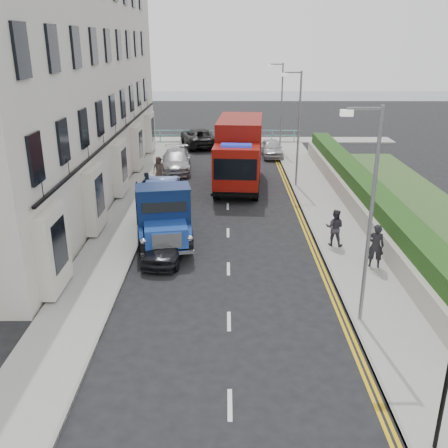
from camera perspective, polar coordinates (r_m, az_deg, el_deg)
ground at (r=18.48m, az=0.54°, el=-7.82°), size 120.00×120.00×0.00m
pavement_west at (r=27.21m, az=-10.58°, el=1.45°), size 2.40×38.00×0.12m
pavement_east at (r=27.27m, az=11.65°, el=1.42°), size 2.60×38.00×0.12m
promenade at (r=46.10m, az=0.35°, el=9.57°), size 30.00×2.50×0.12m
sea_plane at (r=76.78m, az=0.30°, el=13.88°), size 120.00×120.00×0.00m
terrace_west at (r=30.78m, az=-18.27°, el=16.52°), size 6.31×30.20×14.25m
garden_east at (r=27.46m, az=15.69°, el=3.04°), size 1.45×28.00×1.75m
seafront_railing at (r=45.22m, az=0.35°, el=10.02°), size 13.00×0.08×1.11m
lamp_near at (r=15.65m, az=16.12°, el=1.93°), size 1.23×0.18×7.00m
lamp_mid at (r=30.95m, az=8.34°, el=11.39°), size 1.23×0.18×7.00m
lamp_far at (r=40.78m, az=6.43°, el=13.62°), size 1.23×0.18×7.00m
traffic_signal at (r=11.99m, az=24.23°, el=-15.46°), size 0.16×0.20×3.10m
bedford_lorry at (r=22.23m, az=-6.91°, el=0.62°), size 3.21×6.08×2.75m
red_lorry at (r=31.35m, az=1.75°, el=8.32°), size 3.24×7.98×4.09m
parked_car_front at (r=21.14m, az=-6.57°, el=-2.26°), size 1.95×3.92×1.28m
parked_car_mid at (r=27.35m, az=-7.14°, el=3.36°), size 1.77×4.83×1.58m
parked_car_rear at (r=35.29m, az=-5.51°, el=7.20°), size 2.35×5.12×1.45m
seafront_car_left at (r=43.61m, az=-2.85°, el=9.89°), size 3.89×6.12×1.57m
seafront_car_right at (r=39.80m, az=5.47°, el=8.61°), size 1.69×3.93×1.32m
pedestrian_east_near at (r=20.72m, az=16.94°, el=-2.39°), size 0.74×0.57×1.81m
pedestrian_east_far at (r=22.46m, az=12.53°, el=-0.40°), size 0.97×0.86×1.66m
pedestrian_west_near at (r=27.69m, az=-8.73°, el=4.02°), size 1.15×0.93×1.83m
pedestrian_west_far at (r=32.33m, az=-7.46°, el=6.26°), size 0.93×0.78×1.62m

